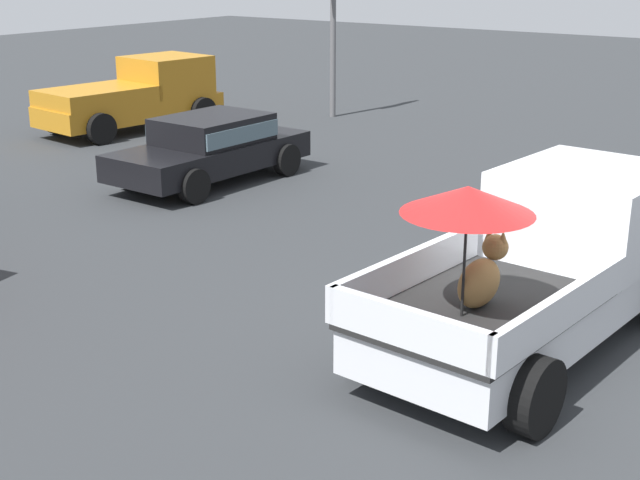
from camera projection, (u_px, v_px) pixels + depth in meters
ground_plane at (526, 346)px, 10.44m from camera, size 80.00×80.00×0.00m
pickup_truck_main at (548, 260)px, 10.43m from camera, size 5.18×2.56×2.26m
pickup_truck_far at (137, 95)px, 22.93m from camera, size 4.97×2.58×1.80m
parked_sedan_far at (211, 145)px, 17.67m from camera, size 4.34×2.05×1.33m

